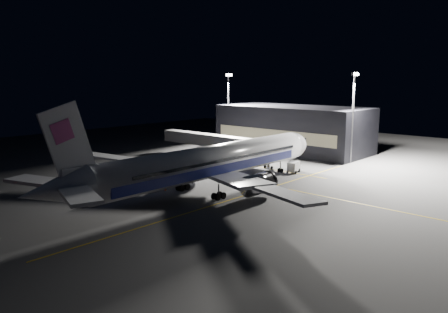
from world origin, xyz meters
TOP-DOWN VIEW (x-y plane):
  - ground at (0.00, 0.00)m, footprint 200.00×200.00m
  - guide_line_main at (10.00, 0.00)m, footprint 0.25×80.00m
  - guide_line_cross at (0.00, -6.00)m, footprint 70.00×0.25m
  - guide_line_side at (22.00, 10.00)m, footprint 0.25×40.00m
  - airliner at (-1.08, 0.00)m, footprint 61.48×54.22m
  - terminal at (45.98, 14.00)m, footprint 18.12×40.00m
  - jet_bridge at (22.00, 18.06)m, footprint 3.60×34.40m
  - floodlight_mast_north at (40.00, 31.99)m, footprint 2.40×0.68m
  - floodlight_mast_south at (40.00, -6.01)m, footprint 2.40×0.67m
  - service_truck at (22.77, -1.89)m, footprint 4.78×2.91m
  - baggage_tug at (2.13, 12.70)m, footprint 2.83×2.41m
  - safety_cone_a at (-0.94, 6.73)m, footprint 0.45×0.45m
  - safety_cone_b at (5.93, 4.00)m, footprint 0.46×0.46m
  - safety_cone_c at (-5.21, 6.42)m, footprint 0.40×0.40m

SIDE VIEW (x-z plane):
  - ground at x=0.00m, z-range 0.00..0.00m
  - guide_line_main at x=10.00m, z-range 0.00..0.01m
  - guide_line_cross at x=0.00m, z-range 0.00..0.01m
  - guide_line_side at x=22.00m, z-range 0.00..0.01m
  - safety_cone_c at x=-5.21m, z-range 0.00..0.59m
  - safety_cone_a at x=-0.94m, z-range 0.00..0.67m
  - safety_cone_b at x=5.93m, z-range 0.00..0.69m
  - baggage_tug at x=2.13m, z-range -0.07..1.78m
  - service_truck at x=22.77m, z-range 0.08..2.37m
  - jet_bridge at x=22.00m, z-range 1.43..7.73m
  - airliner at x=-1.08m, z-range -3.16..13.48m
  - terminal at x=45.98m, z-range 0.00..12.00m
  - floodlight_mast_north at x=40.00m, z-range 2.02..22.72m
  - floodlight_mast_south at x=40.00m, z-range 2.02..22.72m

